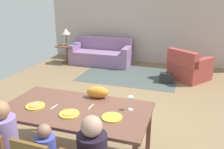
{
  "coord_description": "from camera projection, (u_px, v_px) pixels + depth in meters",
  "views": [
    {
      "loc": [
        1.14,
        -3.86,
        2.21
      ],
      "look_at": [
        -0.08,
        -0.09,
        0.85
      ],
      "focal_mm": 38.86,
      "sensor_mm": 36.0,
      "label": 1
    }
  ],
  "objects": [
    {
      "name": "plate_near_woman",
      "position": [
        112.0,
        117.0,
        2.93
      ],
      "size": [
        0.25,
        0.25,
        0.02
      ],
      "primitive_type": "cylinder",
      "color": "yellow",
      "rests_on": "dining_table"
    },
    {
      "name": "book_lower",
      "position": [
        71.0,
        45.0,
        7.73
      ],
      "size": [
        0.22,
        0.16,
        0.03
      ],
      "primitive_type": "cube",
      "color": "maroon",
      "rests_on": "side_table"
    },
    {
      "name": "table_lamp",
      "position": [
        66.0,
        32.0,
        7.63
      ],
      "size": [
        0.26,
        0.26,
        0.54
      ],
      "color": "#51382F",
      "rests_on": "side_table"
    },
    {
      "name": "side_table",
      "position": [
        67.0,
        51.0,
        7.84
      ],
      "size": [
        0.56,
        0.56,
        0.58
      ],
      "color": "brown",
      "rests_on": "ground_plane"
    },
    {
      "name": "pizza_near_child",
      "position": [
        69.0,
        113.0,
        3.0
      ],
      "size": [
        0.17,
        0.17,
        0.01
      ],
      "primitive_type": "cylinder",
      "color": "gold",
      "rests_on": "plate_near_child"
    },
    {
      "name": "knife",
      "position": [
        91.0,
        107.0,
        3.21
      ],
      "size": [
        0.02,
        0.17,
        0.01
      ],
      "primitive_type": "cube",
      "rotation": [
        0.0,
        0.0,
        -0.02
      ],
      "color": "silver",
      "rests_on": "dining_table"
    },
    {
      "name": "ground_plane",
      "position": [
        126.0,
        103.0,
        5.09
      ],
      "size": [
        6.94,
        6.44,
        0.02
      ],
      "primitive_type": "cube",
      "color": "olive"
    },
    {
      "name": "fork",
      "position": [
        54.0,
        107.0,
        3.21
      ],
      "size": [
        0.04,
        0.15,
        0.01
      ],
      "primitive_type": "cube",
      "rotation": [
        0.0,
        0.0,
        -0.13
      ],
      "color": "silver",
      "rests_on": "dining_table"
    },
    {
      "name": "book_upper",
      "position": [
        73.0,
        44.0,
        7.74
      ],
      "size": [
        0.22,
        0.16,
        0.03
      ],
      "primitive_type": "cube",
      "color": "navy",
      "rests_on": "book_lower"
    },
    {
      "name": "couch",
      "position": [
        102.0,
        54.0,
        7.78
      ],
      "size": [
        1.91,
        0.86,
        0.82
      ],
      "color": "gray",
      "rests_on": "ground_plane"
    },
    {
      "name": "wine_glass",
      "position": [
        131.0,
        100.0,
        3.09
      ],
      "size": [
        0.07,
        0.07,
        0.19
      ],
      "color": "silver",
      "rests_on": "dining_table"
    },
    {
      "name": "plate_near_man",
      "position": [
        35.0,
        106.0,
        3.22
      ],
      "size": [
        0.25,
        0.25,
        0.02
      ],
      "primitive_type": "cylinder",
      "color": "yellow",
      "rests_on": "dining_table"
    },
    {
      "name": "area_rug",
      "position": [
        129.0,
        75.0,
        6.77
      ],
      "size": [
        2.6,
        1.8,
        0.01
      ],
      "primitive_type": "cube",
      "color": "#454F4D",
      "rests_on": "ground_plane"
    },
    {
      "name": "dining_table",
      "position": [
        76.0,
        113.0,
        3.19
      ],
      "size": [
        1.93,
        1.01,
        0.76
      ],
      "color": "brown",
      "rests_on": "ground_plane"
    },
    {
      "name": "person_man",
      "position": [
        8.0,
        147.0,
        2.79
      ],
      "size": [
        0.3,
        0.4,
        1.11
      ],
      "color": "#294458",
      "rests_on": "ground_plane"
    },
    {
      "name": "handbag",
      "position": [
        166.0,
        78.0,
        6.16
      ],
      "size": [
        0.32,
        0.16,
        0.26
      ],
      "primitive_type": "cube",
      "color": "#232627",
      "rests_on": "ground_plane"
    },
    {
      "name": "back_wall",
      "position": [
        153.0,
        21.0,
        7.59
      ],
      "size": [
        6.94,
        0.1,
        2.7
      ],
      "primitive_type": "cube",
      "color": "#C0B0A9",
      "rests_on": "ground_plane"
    },
    {
      "name": "plate_near_child",
      "position": [
        69.0,
        114.0,
        3.01
      ],
      "size": [
        0.25,
        0.25,
        0.02
      ],
      "primitive_type": "cylinder",
      "color": "yellow",
      "rests_on": "dining_table"
    },
    {
      "name": "cat",
      "position": [
        97.0,
        92.0,
        3.47
      ],
      "size": [
        0.34,
        0.2,
        0.17
      ],
      "primitive_type": "ellipsoid",
      "rotation": [
        0.0,
        0.0,
        0.14
      ],
      "color": "orange",
      "rests_on": "dining_table"
    },
    {
      "name": "armchair",
      "position": [
        188.0,
        68.0,
        6.36
      ],
      "size": [
        1.2,
        1.2,
        0.82
      ],
      "color": "#9B3D36",
      "rests_on": "ground_plane"
    },
    {
      "name": "pizza_near_man",
      "position": [
        35.0,
        105.0,
        3.21
      ],
      "size": [
        0.17,
        0.17,
        0.01
      ],
      "primitive_type": "cylinder",
      "color": "#D79350",
      "rests_on": "plate_near_man"
    }
  ]
}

